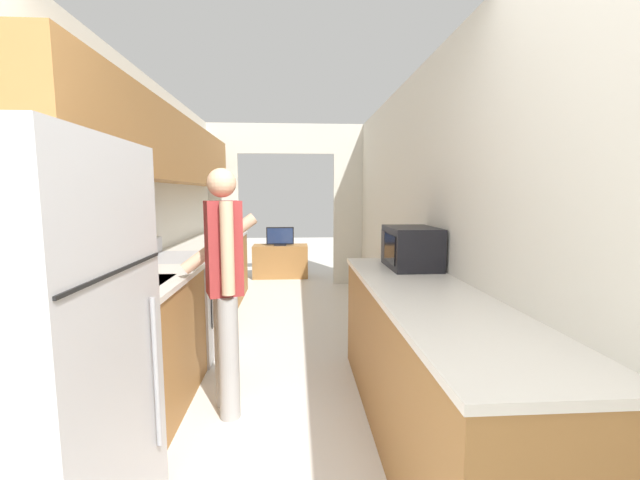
{
  "coord_description": "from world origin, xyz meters",
  "views": [
    {
      "loc": [
        0.14,
        -0.86,
        1.44
      ],
      "look_at": [
        0.36,
        2.59,
        1.03
      ],
      "focal_mm": 22.0,
      "sensor_mm": 36.0,
      "label": 1
    }
  ],
  "objects": [
    {
      "name": "wall_left",
      "position": [
        -1.14,
        2.42,
        1.5
      ],
      "size": [
        0.38,
        7.66,
        2.5
      ],
      "color": "silver",
      "rests_on": "ground_plane"
    },
    {
      "name": "wall_right",
      "position": [
        1.22,
        2.03,
        1.25
      ],
      "size": [
        0.06,
        7.66,
        2.5
      ],
      "color": "silver",
      "rests_on": "ground_plane"
    },
    {
      "name": "wall_far_with_doorway",
      "position": [
        0.0,
        5.29,
        1.42
      ],
      "size": [
        2.78,
        0.06,
        2.5
      ],
      "color": "silver",
      "rests_on": "ground_plane"
    },
    {
      "name": "counter_left",
      "position": [
        -0.89,
        3.05,
        0.44
      ],
      "size": [
        0.62,
        4.13,
        0.89
      ],
      "color": "#9E6B38",
      "rests_on": "ground_plane"
    },
    {
      "name": "counter_right",
      "position": [
        0.89,
        1.26,
        0.44
      ],
      "size": [
        0.62,
        2.35,
        0.89
      ],
      "color": "#9E6B38",
      "rests_on": "ground_plane"
    },
    {
      "name": "refrigerator",
      "position": [
        -0.83,
        0.51,
        0.82
      ],
      "size": [
        0.75,
        0.77,
        1.63
      ],
      "color": "#B7B7BC",
      "rests_on": "ground_plane"
    },
    {
      "name": "range_oven",
      "position": [
        -0.88,
        2.62,
        0.45
      ],
      "size": [
        0.66,
        0.73,
        1.03
      ],
      "color": "#B7B7BC",
      "rests_on": "ground_plane"
    },
    {
      "name": "person",
      "position": [
        -0.32,
        1.64,
        0.85
      ],
      "size": [
        0.51,
        0.45,
        1.6
      ],
      "rotation": [
        0.0,
        0.0,
        1.91
      ],
      "color": "#9E9E9E",
      "rests_on": "ground_plane"
    },
    {
      "name": "microwave",
      "position": [
        1.0,
        1.98,
        1.04
      ],
      "size": [
        0.35,
        0.5,
        0.31
      ],
      "color": "black",
      "rests_on": "counter_right"
    },
    {
      "name": "tv_cabinet",
      "position": [
        -0.13,
        5.85,
        0.28
      ],
      "size": [
        0.93,
        0.42,
        0.56
      ],
      "color": "#9E6B38",
      "rests_on": "ground_plane"
    },
    {
      "name": "television",
      "position": [
        -0.13,
        5.81,
        0.71
      ],
      "size": [
        0.47,
        0.16,
        0.31
      ],
      "color": "black",
      "rests_on": "tv_cabinet"
    }
  ]
}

